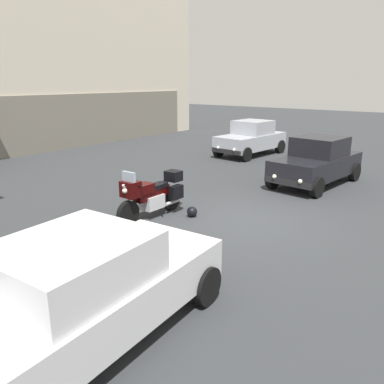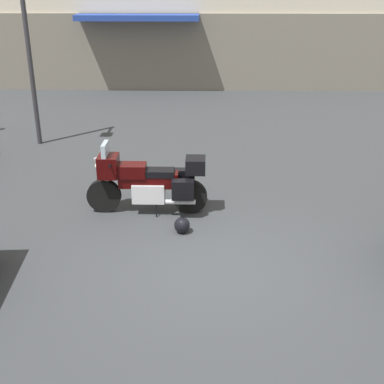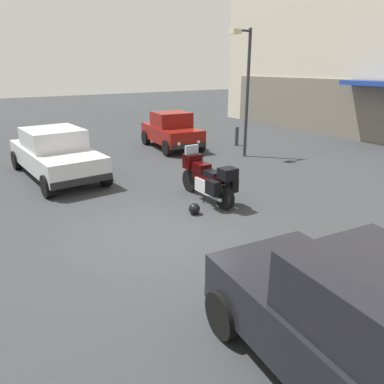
{
  "view_description": "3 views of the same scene",
  "coord_description": "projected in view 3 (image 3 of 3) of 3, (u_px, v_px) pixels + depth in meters",
  "views": [
    {
      "loc": [
        -8.22,
        -4.8,
        3.47
      ],
      "look_at": [
        -1.13,
        0.7,
        0.89
      ],
      "focal_mm": 36.37,
      "sensor_mm": 36.0,
      "label": 1
    },
    {
      "loc": [
        -0.2,
        -6.77,
        4.19
      ],
      "look_at": [
        -0.36,
        0.9,
        0.88
      ],
      "focal_mm": 47.86,
      "sensor_mm": 36.0,
      "label": 2
    },
    {
      "loc": [
        6.31,
        -3.3,
        3.41
      ],
      "look_at": [
        -0.22,
        0.89,
        0.71
      ],
      "focal_mm": 33.96,
      "sensor_mm": 36.0,
      "label": 3
    }
  ],
  "objects": [
    {
      "name": "motorcycle",
      "position": [
        207.0,
        178.0,
        9.56
      ],
      "size": [
        2.26,
        0.76,
        1.36
      ],
      "rotation": [
        0.0,
        0.0,
        3.13
      ],
      "color": "black",
      "rests_on": "ground"
    },
    {
      "name": "car_compact_side",
      "position": [
        171.0,
        131.0,
        15.67
      ],
      "size": [
        3.59,
        2.02,
        1.56
      ],
      "rotation": [
        0.0,
        0.0,
        -0.11
      ],
      "color": "maroon",
      "rests_on": "ground"
    },
    {
      "name": "car_sedan_far",
      "position": [
        55.0,
        153.0,
        11.55
      ],
      "size": [
        4.67,
        2.2,
        1.56
      ],
      "rotation": [
        0.0,
        0.0,
        3.21
      ],
      "color": "silver",
      "rests_on": "ground"
    },
    {
      "name": "bollard_curbside",
      "position": [
        237.0,
        135.0,
        16.33
      ],
      "size": [
        0.16,
        0.16,
        0.88
      ],
      "color": "#333338",
      "rests_on": "ground"
    },
    {
      "name": "ground_plane",
      "position": [
        163.0,
        233.0,
        7.82
      ],
      "size": [
        80.0,
        80.0,
        0.0
      ],
      "primitive_type": "plane",
      "color": "#2D3033"
    },
    {
      "name": "car_hatchback_near",
      "position": [
        367.0,
        336.0,
        3.7
      ],
      "size": [
        3.99,
        2.13,
        1.64
      ],
      "rotation": [
        0.0,
        0.0,
        3.04
      ],
      "color": "black",
      "rests_on": "ground"
    },
    {
      "name": "streetlamp_curbside",
      "position": [
        245.0,
        81.0,
        13.51
      ],
      "size": [
        0.28,
        0.94,
        4.7
      ],
      "color": "#2D2D33",
      "rests_on": "ground"
    },
    {
      "name": "helmet",
      "position": [
        194.0,
        209.0,
        8.79
      ],
      "size": [
        0.28,
        0.28,
        0.28
      ],
      "primitive_type": "sphere",
      "color": "black",
      "rests_on": "ground"
    }
  ]
}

